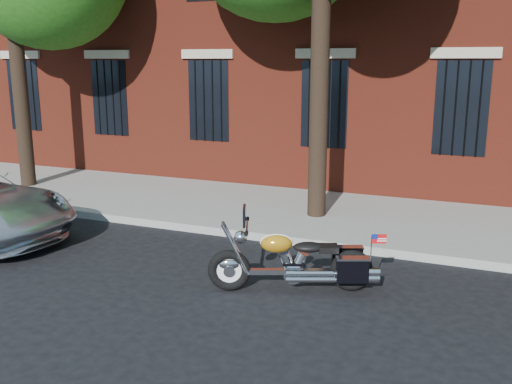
% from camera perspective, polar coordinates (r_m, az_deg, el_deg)
% --- Properties ---
extents(ground, '(120.00, 120.00, 0.00)m').
position_cam_1_polar(ground, '(9.21, -2.22, -7.31)').
color(ground, black).
rests_on(ground, ground).
extents(curb, '(40.00, 0.16, 0.15)m').
position_cam_1_polar(curb, '(10.39, 0.96, -4.48)').
color(curb, gray).
rests_on(curb, ground).
extents(sidewalk, '(40.00, 3.60, 0.15)m').
position_cam_1_polar(sidewalk, '(12.09, 4.24, -1.98)').
color(sidewalk, gray).
rests_on(sidewalk, ground).
extents(motorcycle, '(2.39, 1.25, 1.23)m').
position_cam_1_polar(motorcycle, '(8.10, 4.34, -7.12)').
color(motorcycle, black).
rests_on(motorcycle, ground).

